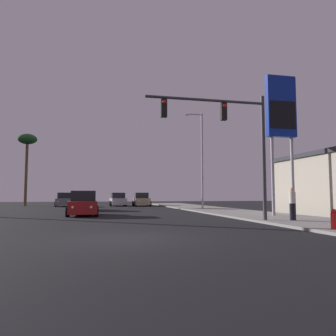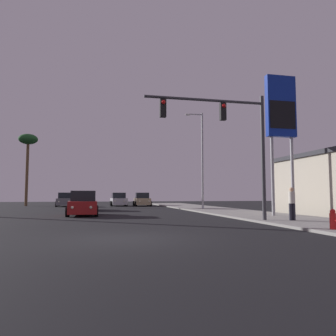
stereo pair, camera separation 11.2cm
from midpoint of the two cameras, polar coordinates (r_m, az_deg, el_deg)
ground_plane at (r=10.81m, az=-7.39°, el=-12.14°), size 120.00×120.00×0.00m
sidewalk_right at (r=23.20m, az=14.55°, el=-7.88°), size 5.00×60.00×0.12m
car_grey at (r=42.07m, az=-17.58°, el=-5.36°), size 2.04×4.31×1.68m
car_red at (r=23.22m, az=-14.68°, el=-6.14°), size 2.04×4.33×1.68m
car_black at (r=31.06m, az=-14.34°, el=-5.74°), size 2.04×4.31×1.68m
car_silver at (r=42.30m, az=-8.79°, el=-5.52°), size 2.04×4.34×1.68m
car_tan at (r=41.79m, az=-4.71°, el=-5.57°), size 2.04×4.34×1.68m
traffic_light_mast at (r=17.22m, az=10.86°, el=6.33°), size 6.38×0.36×6.50m
street_lamp at (r=30.79m, az=5.63°, el=2.25°), size 1.74×0.24×9.00m
gas_station_sign at (r=22.62m, az=18.96°, el=8.88°), size 2.00×0.42×9.00m
fire_hydrant at (r=13.89m, az=26.75°, el=-7.99°), size 0.24×0.34×0.76m
pedestrian_on_sidewalk at (r=17.93m, az=20.69°, el=-5.58°), size 0.34×0.32×1.67m
palm_tree_far at (r=46.02m, az=-23.38°, el=3.98°), size 2.40×2.40×9.25m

